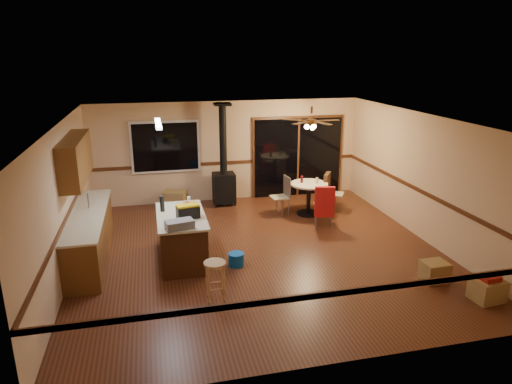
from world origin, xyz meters
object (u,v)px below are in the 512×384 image
object	(u,v)px
box_corner_a	(487,290)
bar_stool	(215,281)
toolbox_grey	(180,224)
dining_table	(309,193)
kitchen_island	(182,237)
blue_bucket	(236,259)
wood_stove	(224,177)
chair_right	(328,187)
box_corner_b	(434,271)
chair_left	(284,191)
box_under_window	(175,199)
chair_near	(324,202)
toolbox_black	(188,212)

from	to	relation	value
box_corner_a	bar_stool	bearing A→B (deg)	166.35
toolbox_grey	dining_table	distance (m)	4.13
toolbox_grey	bar_stool	world-z (taller)	toolbox_grey
kitchen_island	blue_bucket	xyz separation A→B (m)	(0.94, -0.49, -0.33)
dining_table	wood_stove	bearing A→B (deg)	147.60
blue_bucket	chair_right	size ratio (longest dim) A/B	0.42
bar_stool	chair_right	world-z (taller)	chair_right
kitchen_island	box_corner_b	world-z (taller)	kitchen_island
dining_table	box_corner_a	world-z (taller)	dining_table
toolbox_grey	chair_left	distance (m)	3.76
dining_table	chair_left	bearing A→B (deg)	169.52
wood_stove	blue_bucket	world-z (taller)	wood_stove
bar_stool	box_under_window	size ratio (longest dim) A/B	1.19
chair_near	box_corner_a	bearing A→B (deg)	-68.98
bar_stool	dining_table	distance (m)	4.42
chair_near	box_corner_b	bearing A→B (deg)	-71.50
chair_right	box_corner_b	bearing A→B (deg)	-83.30
chair_left	toolbox_grey	bearing A→B (deg)	-134.97
chair_right	box_corner_b	world-z (taller)	chair_right
kitchen_island	wood_stove	size ratio (longest dim) A/B	0.67
wood_stove	box_under_window	bearing A→B (deg)	177.71
chair_near	box_corner_b	xyz separation A→B (m)	(0.94, -2.81, -0.43)
box_corner_a	blue_bucket	bearing A→B (deg)	150.07
dining_table	chair_right	world-z (taller)	chair_right
wood_stove	dining_table	world-z (taller)	wood_stove
wood_stove	chair_near	world-z (taller)	wood_stove
dining_table	chair_left	world-z (taller)	chair_left
kitchen_island	chair_right	bearing A→B (deg)	28.43
blue_bucket	chair_left	distance (m)	2.99
chair_right	box_corner_a	distance (m)	4.70
wood_stove	chair_near	distance (m)	2.83
toolbox_grey	chair_near	bearing A→B (deg)	26.71
toolbox_grey	bar_stool	distance (m)	1.21
kitchen_island	dining_table	size ratio (longest dim) A/B	1.87
wood_stove	chair_left	distance (m)	1.67
toolbox_black	chair_near	xyz separation A→B (m)	(3.10, 1.17, -0.41)
kitchen_island	blue_bucket	distance (m)	1.11
dining_table	box_corner_b	xyz separation A→B (m)	(1.00, -3.69, -0.36)
kitchen_island	chair_left	distance (m)	3.25
bar_stool	chair_right	distance (m)	4.89
toolbox_black	bar_stool	world-z (taller)	toolbox_black
toolbox_black	box_corner_b	distance (m)	4.44
toolbox_grey	blue_bucket	size ratio (longest dim) A/B	1.61
wood_stove	kitchen_island	bearing A→B (deg)	-113.09
toolbox_black	blue_bucket	distance (m)	1.25
box_corner_a	toolbox_black	bearing A→B (deg)	151.74
kitchen_island	wood_stove	bearing A→B (deg)	66.91
kitchen_island	bar_stool	size ratio (longest dim) A/B	2.63
blue_bucket	bar_stool	bearing A→B (deg)	-116.59
bar_stool	chair_left	bearing A→B (deg)	58.46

